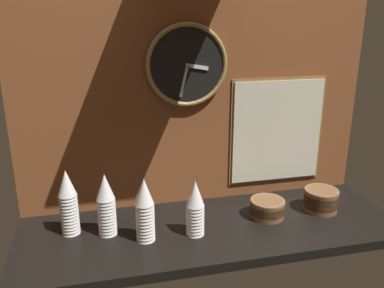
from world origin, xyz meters
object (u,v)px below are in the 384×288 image
(bowl_stack_far_right, at_px, (321,199))
(bowl_stack_right, at_px, (267,207))
(cup_stack_far_left, at_px, (68,202))
(cup_stack_left, at_px, (106,205))
(wall_clock, at_px, (187,65))
(cup_stack_center, at_px, (195,208))
(cup_stack_center_left, at_px, (145,210))
(menu_board, at_px, (277,131))

(bowl_stack_far_right, relative_size, bowl_stack_right, 1.00)
(cup_stack_far_left, relative_size, bowl_stack_right, 1.80)
(cup_stack_left, height_order, cup_stack_far_left, cup_stack_far_left)
(bowl_stack_far_right, distance_m, wall_clock, 0.85)
(cup_stack_center, distance_m, cup_stack_center_left, 0.20)
(cup_stack_center, bearing_deg, cup_stack_left, 166.31)
(cup_stack_far_left, bearing_deg, bowl_stack_far_right, -2.74)
(menu_board, bearing_deg, cup_stack_center_left, -156.40)
(cup_stack_far_left, relative_size, bowl_stack_far_right, 1.80)
(bowl_stack_far_right, height_order, wall_clock, wall_clock)
(cup_stack_center, xyz_separation_m, cup_stack_center_left, (-0.20, 0.00, 0.01))
(cup_stack_far_left, distance_m, wall_clock, 0.75)
(cup_stack_center_left, bearing_deg, cup_stack_center, -0.88)
(cup_stack_center, relative_size, cup_stack_center_left, 0.89)
(cup_stack_center, height_order, cup_stack_center_left, cup_stack_center_left)
(cup_stack_left, distance_m, bowl_stack_right, 0.70)
(cup_stack_far_left, bearing_deg, bowl_stack_right, -3.79)
(cup_stack_far_left, height_order, wall_clock, wall_clock)
(cup_stack_center_left, distance_m, menu_board, 0.76)
(cup_stack_left, xyz_separation_m, bowl_stack_far_right, (0.95, -0.01, -0.08))
(cup_stack_far_left, bearing_deg, menu_board, 10.17)
(cup_stack_far_left, distance_m, bowl_stack_right, 0.84)
(cup_stack_center, distance_m, wall_clock, 0.60)
(bowl_stack_far_right, xyz_separation_m, bowl_stack_right, (-0.26, -0.00, -0.01))
(bowl_stack_right, relative_size, menu_board, 0.30)
(cup_stack_center, xyz_separation_m, wall_clock, (0.03, 0.29, 0.53))
(cup_stack_left, relative_size, wall_clock, 0.73)
(cup_stack_center, bearing_deg, bowl_stack_right, 11.50)
(cup_stack_center, relative_size, cup_stack_far_left, 0.85)
(cup_stack_far_left, distance_m, bowl_stack_far_right, 1.10)
(cup_stack_left, bearing_deg, wall_clock, 28.52)
(cup_stack_center_left, relative_size, bowl_stack_far_right, 1.71)
(wall_clock, bearing_deg, bowl_stack_right, -35.43)
(bowl_stack_right, relative_size, wall_clock, 0.43)
(cup_stack_center, distance_m, bowl_stack_far_right, 0.61)
(cup_stack_left, bearing_deg, cup_stack_far_left, 164.36)
(cup_stack_center, xyz_separation_m, bowl_stack_right, (0.34, 0.07, -0.07))
(cup_stack_center_left, xyz_separation_m, bowl_stack_far_right, (0.81, 0.07, -0.08))
(wall_clock, height_order, menu_board, wall_clock)
(cup_stack_center_left, height_order, cup_stack_far_left, cup_stack_far_left)
(cup_stack_center, bearing_deg, menu_board, 32.10)
(cup_stack_center_left, bearing_deg, bowl_stack_right, 7.00)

